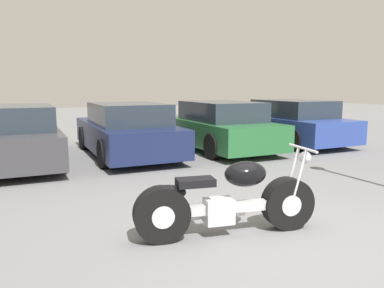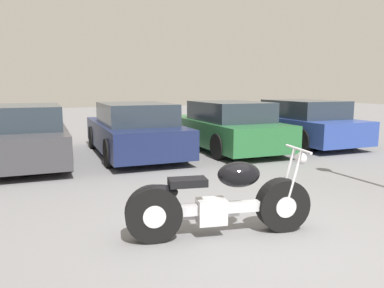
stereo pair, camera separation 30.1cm
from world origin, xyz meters
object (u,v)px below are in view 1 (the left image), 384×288
Objects in this scene: parked_car_dark_grey at (14,136)px; parked_car_blue at (289,122)px; motorcycle at (226,201)px; parked_car_green at (218,127)px; parked_car_navy at (127,131)px.

parked_car_blue is (7.90, 0.07, 0.00)m from parked_car_dark_grey.
parked_car_dark_grey is at bearing -179.47° from parked_car_blue.
parked_car_green is at bearing 62.32° from motorcycle.
parked_car_dark_grey and parked_car_navy have the same top height.
parked_car_blue is at bearing 0.23° from parked_car_navy.
parked_car_green is at bearing -177.15° from parked_car_blue.
parked_car_dark_grey and parked_car_blue have the same top height.
parked_car_green is at bearing -0.63° from parked_car_dark_grey.
parked_car_navy and parked_car_green have the same top height.
motorcycle is 0.50× the size of parked_car_blue.
parked_car_navy is 1.00× the size of parked_car_blue.
parked_car_blue is at bearing 2.85° from parked_car_green.
parked_car_navy is 2.64m from parked_car_green.
parked_car_green is at bearing -2.39° from parked_car_navy.
parked_car_blue reaches higher than motorcycle.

